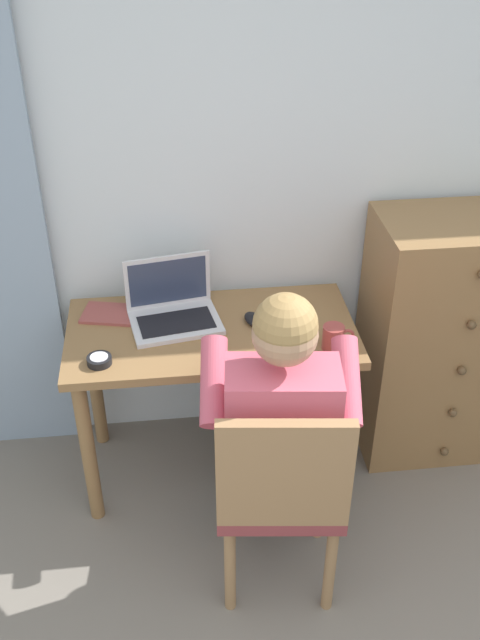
# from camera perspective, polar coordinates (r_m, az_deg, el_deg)

# --- Properties ---
(wall_back) EXTENTS (4.80, 0.05, 2.50)m
(wall_back) POSITION_cam_1_polar(r_m,az_deg,el_deg) (2.88, 3.77, 12.33)
(wall_back) COLOR silver
(wall_back) RESTS_ON ground_plane
(desk) EXTENTS (1.11, 0.56, 0.73)m
(desk) POSITION_cam_1_polar(r_m,az_deg,el_deg) (2.85, -2.23, -2.71)
(desk) COLOR olive
(desk) RESTS_ON ground_plane
(dresser) EXTENTS (0.63, 0.45, 1.10)m
(dresser) POSITION_cam_1_polar(r_m,az_deg,el_deg) (3.15, 15.69, -1.40)
(dresser) COLOR olive
(dresser) RESTS_ON ground_plane
(chair) EXTENTS (0.46, 0.45, 0.89)m
(chair) POSITION_cam_1_polar(r_m,az_deg,el_deg) (2.46, 3.24, -13.17)
(chair) COLOR brown
(chair) RESTS_ON ground_plane
(person_seated) EXTENTS (0.57, 0.61, 1.21)m
(person_seated) POSITION_cam_1_polar(r_m,az_deg,el_deg) (2.47, 3.12, -7.17)
(person_seated) COLOR #6B84AD
(person_seated) RESTS_ON ground_plane
(laptop) EXTENTS (0.38, 0.30, 0.24)m
(laptop) POSITION_cam_1_polar(r_m,az_deg,el_deg) (2.82, -5.33, 0.94)
(laptop) COLOR silver
(laptop) RESTS_ON desk
(computer_mouse) EXTENTS (0.08, 0.11, 0.03)m
(computer_mouse) POSITION_cam_1_polar(r_m,az_deg,el_deg) (2.80, 1.03, 0.07)
(computer_mouse) COLOR black
(computer_mouse) RESTS_ON desk
(desk_clock) EXTENTS (0.09, 0.09, 0.03)m
(desk_clock) POSITION_cam_1_polar(r_m,az_deg,el_deg) (2.64, -11.06, -3.13)
(desk_clock) COLOR black
(desk_clock) RESTS_ON desk
(notebook_pad) EXTENTS (0.24, 0.19, 0.01)m
(notebook_pad) POSITION_cam_1_polar(r_m,az_deg,el_deg) (2.90, -10.27, 0.49)
(notebook_pad) COLOR #994742
(notebook_pad) RESTS_ON desk
(coffee_mug) EXTENTS (0.12, 0.08, 0.09)m
(coffee_mug) POSITION_cam_1_polar(r_m,az_deg,el_deg) (2.67, 7.44, -1.37)
(coffee_mug) COLOR #9E3D38
(coffee_mug) RESTS_ON desk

